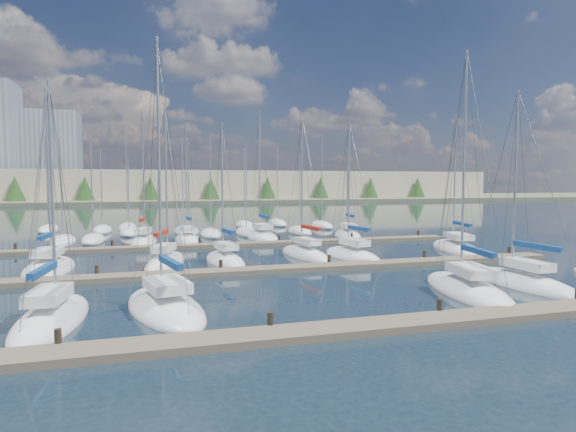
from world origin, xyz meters
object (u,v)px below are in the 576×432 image
object	(u,v)px
sailboat_o	(188,240)
sailboat_f	(521,283)
sailboat_i	(165,262)
sailboat_n	(144,242)
sailboat_e	(467,290)
sailboat_k	(305,254)
sailboat_c	(165,307)
sailboat_h	(49,268)
sailboat_m	(456,248)
sailboat_j	(225,260)
sailboat_b	(52,319)
sailboat_l	(352,256)
sailboat_q	(348,236)
sailboat_p	(261,236)

from	to	relation	value
sailboat_o	sailboat_f	xyz separation A→B (m)	(17.47, -27.67, -0.01)
sailboat_i	sailboat_n	xyz separation A→B (m)	(-1.63, 13.80, 0.00)
sailboat_e	sailboat_k	xyz separation A→B (m)	(-4.59, 15.02, 0.01)
sailboat_e	sailboat_c	world-z (taller)	sailboat_e
sailboat_h	sailboat_c	size ratio (longest dim) A/B	0.97
sailboat_m	sailboat_j	bearing A→B (deg)	-162.43
sailboat_e	sailboat_b	bearing A→B (deg)	-169.08
sailboat_o	sailboat_e	xyz separation A→B (m)	(13.14, -28.37, -0.01)
sailboat_m	sailboat_n	distance (m)	30.40
sailboat_h	sailboat_e	distance (m)	27.68
sailboat_l	sailboat_c	bearing A→B (deg)	-148.64
sailboat_j	sailboat_h	size ratio (longest dim) A/B	0.86
sailboat_h	sailboat_f	distance (m)	31.18
sailboat_o	sailboat_h	xyz separation A→B (m)	(-10.70, -14.30, -0.02)
sailboat_q	sailboat_i	xyz separation A→B (m)	(-20.51, -13.22, 0.02)
sailboat_f	sailboat_e	bearing A→B (deg)	-172.27
sailboat_b	sailboat_h	bearing A→B (deg)	106.02
sailboat_h	sailboat_p	distance (m)	24.19
sailboat_b	sailboat_p	bearing A→B (deg)	66.28
sailboat_f	sailboat_o	bearing A→B (deg)	120.81
sailboat_c	sailboat_n	distance (m)	27.11
sailboat_b	sailboat_e	xyz separation A→B (m)	(21.27, -0.17, 0.01)
sailboat_b	sailboat_f	xyz separation A→B (m)	(25.60, 0.53, 0.01)
sailboat_m	sailboat_k	distance (m)	14.47
sailboat_l	sailboat_n	xyz separation A→B (m)	(-16.46, 14.58, 0.02)
sailboat_q	sailboat_f	world-z (taller)	sailboat_f
sailboat_f	sailboat_k	size ratio (longest dim) A/B	1.00
sailboat_e	sailboat_i	distance (m)	21.25
sailboat_o	sailboat_j	world-z (taller)	sailboat_o
sailboat_q	sailboat_k	bearing A→B (deg)	-117.52
sailboat_o	sailboat_i	xyz separation A→B (m)	(-2.78, -14.29, 0.00)
sailboat_j	sailboat_h	distance (m)	12.37
sailboat_h	sailboat_b	xyz separation A→B (m)	(2.58, -13.89, -0.00)
sailboat_o	sailboat_k	distance (m)	15.86
sailboat_h	sailboat_c	xyz separation A→B (m)	(7.45, -13.27, 0.00)
sailboat_h	sailboat_i	size ratio (longest dim) A/B	1.03
sailboat_l	sailboat_c	world-z (taller)	sailboat_c
sailboat_o	sailboat_j	bearing A→B (deg)	-86.23
sailboat_i	sailboat_k	distance (m)	11.38
sailboat_h	sailboat_f	size ratio (longest dim) A/B	1.08
sailboat_o	sailboat_n	size ratio (longest dim) A/B	0.93
sailboat_m	sailboat_e	size ratio (longest dim) A/B	0.92
sailboat_h	sailboat_c	distance (m)	15.21
sailboat_j	sailboat_k	xyz separation A→B (m)	(6.89, 1.19, 0.00)
sailboat_h	sailboat_c	world-z (taller)	sailboat_c
sailboat_c	sailboat_f	xyz separation A→B (m)	(20.73, -0.10, 0.00)
sailboat_l	sailboat_e	world-z (taller)	sailboat_e
sailboat_q	sailboat_l	bearing A→B (deg)	-102.86
sailboat_f	sailboat_i	bearing A→B (deg)	145.10
sailboat_n	sailboat_l	bearing A→B (deg)	-35.26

